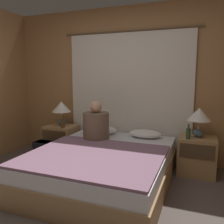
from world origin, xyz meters
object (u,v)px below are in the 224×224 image
at_px(lamp_left, 61,108).
at_px(pillow_right, 145,134).
at_px(lamp_right, 199,116).
at_px(beer_bottle_on_left_stand, 63,123).
at_px(bed, 104,166).
at_px(nightstand_right, 197,155).
at_px(nightstand_left, 61,140).
at_px(beer_bottle_on_right_stand, 188,133).
at_px(person_left_in_bed, 96,125).
at_px(backpack_on_floor, 45,152).
at_px(pillow_left, 102,130).

bearing_deg(lamp_left, pillow_right, 0.50).
bearing_deg(lamp_right, beer_bottle_on_left_stand, -175.47).
bearing_deg(bed, beer_bottle_on_left_stand, 148.59).
bearing_deg(nightstand_right, lamp_left, 179.15).
bearing_deg(nightstand_left, beer_bottle_on_left_stand, -47.04).
bearing_deg(bed, lamp_right, 34.68).
distance_m(pillow_right, beer_bottle_on_right_stand, 0.67).
relative_size(nightstand_right, pillow_right, 1.09).
bearing_deg(pillow_right, beer_bottle_on_left_stand, -172.41).
bearing_deg(person_left_in_bed, nightstand_left, 157.86).
distance_m(pillow_right, backpack_on_floor, 1.58).
xyz_separation_m(pillow_left, person_left_in_bed, (0.07, -0.38, 0.17)).
bearing_deg(backpack_on_floor, lamp_right, 13.14).
bearing_deg(lamp_left, beer_bottle_on_right_stand, -4.53).
height_order(nightstand_left, beer_bottle_on_left_stand, beer_bottle_on_left_stand).
bearing_deg(pillow_left, lamp_left, -179.03).
bearing_deg(beer_bottle_on_right_stand, nightstand_left, 176.36).
bearing_deg(nightstand_right, beer_bottle_on_right_stand, -132.97).
height_order(nightstand_right, pillow_left, pillow_left).
relative_size(bed, nightstand_right, 3.73).
xyz_separation_m(lamp_left, person_left_in_bed, (0.83, -0.37, -0.16)).
bearing_deg(pillow_right, person_left_in_bed, -149.59).
bearing_deg(bed, beer_bottle_on_right_stand, 31.41).
height_order(lamp_left, pillow_left, lamp_left).
distance_m(lamp_left, pillow_right, 1.52).
bearing_deg(pillow_right, nightstand_left, -178.22).
bearing_deg(pillow_right, beer_bottle_on_right_stand, -15.81).
distance_m(lamp_left, beer_bottle_on_left_stand, 0.30).
height_order(lamp_left, beer_bottle_on_left_stand, lamp_left).
height_order(pillow_left, beer_bottle_on_right_stand, beer_bottle_on_right_stand).
relative_size(person_left_in_bed, beer_bottle_on_left_stand, 2.76).
xyz_separation_m(nightstand_left, lamp_right, (2.25, 0.03, 0.56)).
bearing_deg(pillow_left, beer_bottle_on_right_stand, -7.59).
distance_m(nightstand_left, beer_bottle_on_left_stand, 0.39).
bearing_deg(beer_bottle_on_right_stand, pillow_right, 164.19).
relative_size(nightstand_right, pillow_left, 1.09).
bearing_deg(backpack_on_floor, nightstand_left, 92.41).
distance_m(pillow_left, beer_bottle_on_left_stand, 0.67).
bearing_deg(lamp_left, nightstand_left, -90.00).
relative_size(nightstand_left, nightstand_right, 1.00).
distance_m(nightstand_right, pillow_right, 0.80).
height_order(pillow_right, backpack_on_floor, pillow_right).
bearing_deg(beer_bottle_on_right_stand, pillow_left, 172.41).
relative_size(nightstand_left, pillow_right, 1.09).
bearing_deg(nightstand_left, person_left_in_bed, -22.14).
relative_size(bed, beer_bottle_on_right_stand, 9.55).
bearing_deg(beer_bottle_on_left_stand, person_left_in_bed, -16.06).
height_order(beer_bottle_on_right_stand, backpack_on_floor, beer_bottle_on_right_stand).
height_order(bed, nightstand_left, nightstand_left).
bearing_deg(nightstand_right, lamp_right, 90.00).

